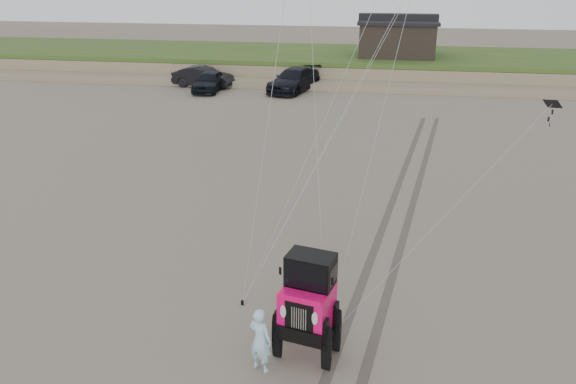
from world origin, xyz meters
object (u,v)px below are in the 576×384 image
at_px(truck_a, 209,81).
at_px(truck_c, 294,80).
at_px(truck_b, 203,77).
at_px(man, 260,340).
at_px(jeep, 307,318).
at_px(cabin, 397,37).

bearing_deg(truck_a, truck_c, 9.78).
distance_m(truck_b, man, 33.31).
relative_size(truck_b, jeep, 0.85).
bearing_deg(truck_b, cabin, -55.97).
xyz_separation_m(cabin, jeep, (-2.29, -37.74, -2.21)).
bearing_deg(man, truck_a, -46.28).
height_order(truck_a, truck_b, truck_b).
height_order(cabin, truck_c, cabin).
bearing_deg(truck_c, truck_b, -166.86).
distance_m(jeep, man, 1.21).
height_order(truck_c, man, truck_c).
relative_size(truck_c, jeep, 1.04).
relative_size(truck_a, man, 2.76).
height_order(cabin, truck_b, cabin).
distance_m(truck_a, truck_c, 6.27).
distance_m(truck_b, truck_c, 7.15).
relative_size(truck_a, truck_c, 0.77).
bearing_deg(truck_c, jeep, -63.74).
relative_size(cabin, truck_a, 1.46).
bearing_deg(truck_b, truck_a, -139.59).
bearing_deg(cabin, jeep, -93.47).
distance_m(truck_a, truck_b, 1.79).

